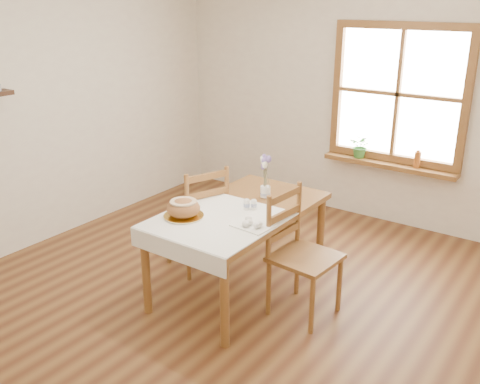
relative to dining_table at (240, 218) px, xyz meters
The scene contains 18 objects.
ground 0.73m from the dining_table, 90.00° to the right, with size 5.00×5.00×0.00m, color brown.
room_walls 1.08m from the dining_table, 90.00° to the right, with size 4.60×5.10×2.65m.
window 2.36m from the dining_table, 77.02° to the left, with size 1.46×0.08×1.46m.
window_sill 2.16m from the dining_table, 76.61° to the left, with size 1.46×0.20×0.05m.
dining_table is the anchor object (origin of this frame).
table_linen 0.32m from the dining_table, 90.00° to the right, with size 0.91×0.99×0.01m, color white.
chair_left 0.61m from the dining_table, 169.13° to the left, with size 0.47×0.49×1.01m, color brown, non-canonical shape.
chair_right 0.66m from the dining_table, ahead, with size 0.47×0.50×1.02m, color brown, non-canonical shape.
bread_plate 0.50m from the dining_table, 120.63° to the right, with size 0.31×0.31×0.02m, color white.
bread_loaf 0.53m from the dining_table, 120.63° to the right, with size 0.27×0.27×0.15m, color #996736.
egg_napkin 0.40m from the dining_table, 39.39° to the right, with size 0.29×0.24×0.01m, color white.
eggs 0.41m from the dining_table, 39.39° to the right, with size 0.22×0.20×0.05m, color silver, non-canonical shape.
salt_shaker 0.16m from the dining_table, ahead, with size 0.05×0.05×0.10m, color white.
pepper_shaker 0.19m from the dining_table, 16.92° to the left, with size 0.05×0.05×0.09m, color white.
flower_vase 0.37m from the dining_table, 85.02° to the left, with size 0.09×0.09×0.10m, color white.
lavender_bouquet 0.47m from the dining_table, 85.02° to the left, with size 0.16×0.16×0.29m, color #675292, non-canonical shape.
potted_plant 2.11m from the dining_table, 85.60° to the left, with size 0.23×0.26×0.20m, color #397B31.
amber_bottle 2.25m from the dining_table, 69.17° to the left, with size 0.07×0.07×0.19m, color #AE5B20.
Camera 1 is at (2.39, -3.07, 2.42)m, focal length 40.00 mm.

